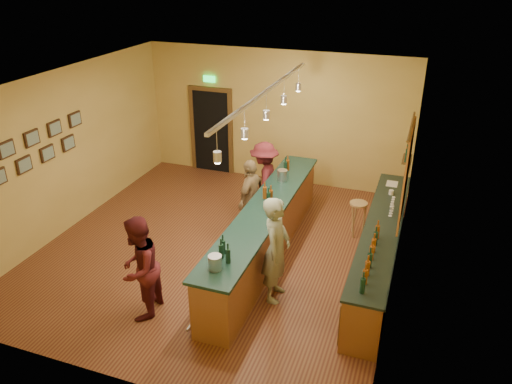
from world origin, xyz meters
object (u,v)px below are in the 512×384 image
(customer_a, at_px, (139,268))
(customer_b, at_px, (251,197))
(back_counter, at_px, (380,249))
(bar_stool, at_px, (358,209))
(tasting_bar, at_px, (265,228))
(bartender, at_px, (276,250))
(customer_c, at_px, (264,180))

(customer_a, relative_size, customer_b, 1.06)
(back_counter, relative_size, bar_stool, 6.29)
(tasting_bar, height_order, bartender, bartender)
(tasting_bar, xyz_separation_m, bartender, (0.55, -1.09, 0.30))
(bartender, distance_m, customer_a, 2.13)
(customer_a, distance_m, customer_b, 3.03)
(bartender, xyz_separation_m, customer_c, (-1.10, 2.64, -0.07))
(customer_a, height_order, customer_b, customer_a)
(back_counter, distance_m, customer_b, 2.68)
(customer_b, bearing_deg, tasting_bar, 43.11)
(bartender, height_order, customer_b, bartender)
(customer_a, distance_m, customer_c, 3.82)
(back_counter, height_order, tasting_bar, tasting_bar)
(customer_a, height_order, customer_c, customer_a)
(bartender, xyz_separation_m, bar_stool, (0.93, 2.46, -0.32))
(bartender, distance_m, customer_b, 2.14)
(customer_a, relative_size, customer_c, 1.02)
(bar_stool, bearing_deg, customer_c, 175.05)
(tasting_bar, relative_size, customer_c, 3.07)
(tasting_bar, xyz_separation_m, bar_stool, (1.48, 1.38, -0.03))
(customer_b, height_order, bar_stool, customer_b)
(bar_stool, bearing_deg, customer_b, -162.80)
(customer_a, bearing_deg, customer_c, 162.59)
(customer_a, bearing_deg, back_counter, 119.06)
(back_counter, bearing_deg, customer_b, 167.72)
(customer_c, relative_size, bar_stool, 2.30)
(back_counter, height_order, customer_c, customer_c)
(customer_b, bearing_deg, customer_a, -6.92)
(customer_c, height_order, bar_stool, customer_c)
(customer_b, xyz_separation_m, bar_stool, (2.03, 0.63, -0.22))
(customer_a, bearing_deg, bartender, 114.84)
(tasting_bar, bearing_deg, bar_stool, 42.92)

